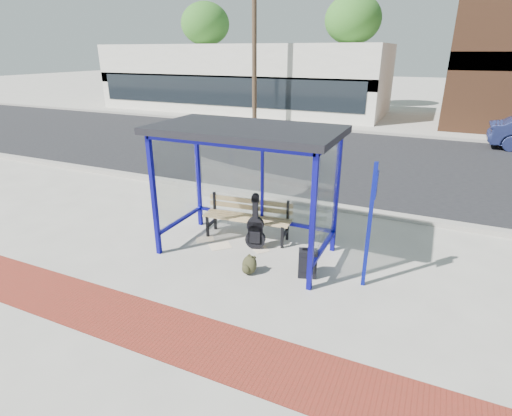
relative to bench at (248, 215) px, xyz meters
The scene contains 19 objects.
ground 0.82m from the bench, 67.43° to the right, with size 120.00×120.00×0.00m, color #B2ADA0.
brick_paver_strip 3.26m from the bench, 85.47° to the right, with size 60.00×1.00×0.01m, color maroon.
curb_near 2.34m from the bench, 83.65° to the left, with size 60.00×0.25×0.12m, color gray.
street_asphalt 7.41m from the bench, 88.03° to the left, with size 60.00×10.00×0.00m, color black.
curb_far 12.50m from the bench, 88.83° to the left, with size 60.00×0.25×0.12m, color gray.
far_sidewalk 14.40m from the bench, 88.99° to the left, with size 60.00×4.00×0.01m, color #B2ADA0.
bus_shelter 1.70m from the bench, 64.82° to the right, with size 3.30×1.80×2.42m.
storefront_white 19.51m from the bench, 116.72° to the left, with size 18.00×6.04×4.00m.
tree_left 25.90m from the bench, 122.73° to the left, with size 3.60×3.60×7.03m.
tree_mid 22.13m from the bench, 97.31° to the left, with size 3.60×3.60×7.03m.
utility_pole_west 14.48m from the bench, 114.19° to the left, with size 1.60×0.24×8.00m.
bench is the anchor object (origin of this frame).
guitar_bag 0.55m from the bench, 49.14° to the right, with size 0.41×0.21×1.07m.
suitcase 1.91m from the bench, 31.96° to the right, with size 0.36×0.28×0.55m.
backpack 1.51m from the bench, 63.83° to the right, with size 0.31×0.29×0.33m.
sign_post 2.77m from the bench, 18.78° to the right, with size 0.09×0.26×2.11m.
newspaper_a 0.85m from the bench, 117.10° to the right, with size 0.41×0.32×0.01m, color white.
newspaper_b 1.02m from the bench, 147.44° to the right, with size 0.36×0.28×0.01m, color white.
newspaper_c 0.78m from the bench, 41.56° to the right, with size 0.35×0.27×0.01m, color white.
Camera 1 is at (3.03, -6.19, 3.63)m, focal length 28.00 mm.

